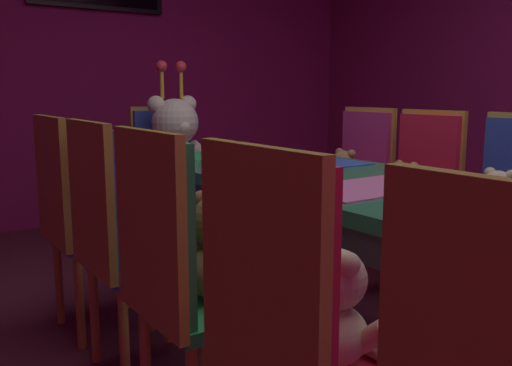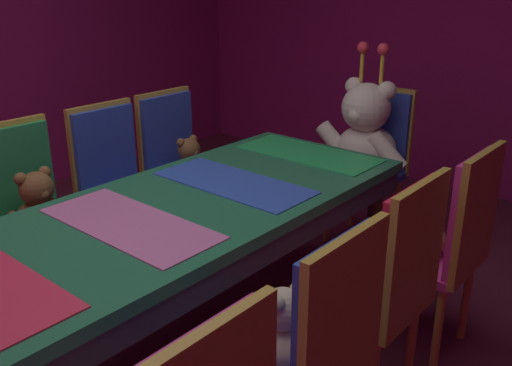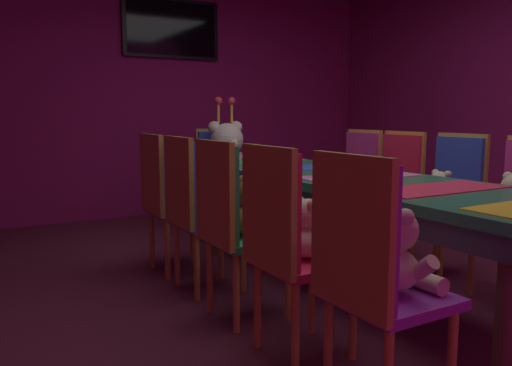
# 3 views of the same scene
# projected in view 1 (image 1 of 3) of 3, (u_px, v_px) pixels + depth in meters

# --- Properties ---
(wall_back) EXTENTS (5.20, 0.12, 2.80)m
(wall_back) POSITION_uv_depth(u_px,v_px,m) (96.00, 52.00, 4.53)
(wall_back) COLOR #8C1959
(wall_back) RESTS_ON ground_plane
(banquet_table) EXTENTS (0.90, 2.79, 0.75)m
(banquet_table) POSITION_uv_depth(u_px,v_px,m) (390.00, 207.00, 2.07)
(banquet_table) COLOR #26724C
(banquet_table) RESTS_ON ground_plane
(chair_left_1) EXTENTS (0.42, 0.41, 0.98)m
(chair_left_1) POSITION_uv_depth(u_px,v_px,m) (288.00, 323.00, 1.18)
(chair_left_1) COLOR red
(chair_left_1) RESTS_ON ground_plane
(teddy_left_1) EXTENTS (0.23, 0.30, 0.29)m
(teddy_left_1) POSITION_uv_depth(u_px,v_px,m) (337.00, 314.00, 1.26)
(teddy_left_1) COLOR beige
(teddy_left_1) RESTS_ON chair_left_1
(chair_left_2) EXTENTS (0.42, 0.41, 0.98)m
(chair_left_2) POSITION_uv_depth(u_px,v_px,m) (175.00, 262.00, 1.60)
(chair_left_2) COLOR #268C4C
(chair_left_2) RESTS_ON ground_plane
(teddy_left_2) EXTENTS (0.27, 0.35, 0.33)m
(teddy_left_2) POSITION_uv_depth(u_px,v_px,m) (218.00, 253.00, 1.68)
(teddy_left_2) COLOR brown
(teddy_left_2) RESTS_ON chair_left_2
(chair_left_3) EXTENTS (0.42, 0.41, 0.98)m
(chair_left_3) POSITION_uv_depth(u_px,v_px,m) (113.00, 226.00, 2.03)
(chair_left_3) COLOR #2D47B2
(chair_left_3) RESTS_ON ground_plane
(chair_left_4) EXTENTS (0.42, 0.41, 0.98)m
(chair_left_4) POSITION_uv_depth(u_px,v_px,m) (72.00, 205.00, 2.40)
(chair_left_4) COLOR #2D47B2
(chair_left_4) RESTS_ON ground_plane
(teddy_left_4) EXTENTS (0.22, 0.29, 0.27)m
(teddy_left_4) POSITION_uv_depth(u_px,v_px,m) (104.00, 205.00, 2.48)
(teddy_left_4) COLOR brown
(teddy_left_4) RESTS_ON chair_left_4
(teddy_right_2) EXTENTS (0.23, 0.30, 0.28)m
(teddy_right_2) POSITION_uv_depth(u_px,v_px,m) (496.00, 204.00, 2.51)
(teddy_right_2) COLOR beige
(teddy_right_2) RESTS_ON chair_right_2
(chair_right_3) EXTENTS (0.42, 0.41, 0.98)m
(chair_right_3) POSITION_uv_depth(u_px,v_px,m) (421.00, 182.00, 2.99)
(chair_right_3) COLOR red
(chair_right_3) RESTS_ON ground_plane
(teddy_right_3) EXTENTS (0.21, 0.28, 0.26)m
(teddy_right_3) POSITION_uv_depth(u_px,v_px,m) (403.00, 189.00, 2.91)
(teddy_right_3) COLOR #9E7247
(teddy_right_3) RESTS_ON chair_right_3
(chair_right_4) EXTENTS (0.42, 0.41, 0.98)m
(chair_right_4) POSITION_uv_depth(u_px,v_px,m) (359.00, 171.00, 3.41)
(chair_right_4) COLOR #CC338C
(chair_right_4) RESTS_ON ground_plane
(teddy_right_4) EXTENTS (0.23, 0.30, 0.28)m
(teddy_right_4) POSITION_uv_depth(u_px,v_px,m) (342.00, 175.00, 3.34)
(teddy_right_4) COLOR #9E7247
(teddy_right_4) RESTS_ON chair_right_4
(throne_chair) EXTENTS (0.41, 0.42, 0.98)m
(throne_chair) POSITION_uv_depth(u_px,v_px,m) (165.00, 165.00, 3.65)
(throne_chair) COLOR #2D47B2
(throne_chair) RESTS_ON ground_plane
(king_teddy_bear) EXTENTS (0.63, 0.49, 0.81)m
(king_teddy_bear) POSITION_uv_depth(u_px,v_px,m) (176.00, 149.00, 3.49)
(king_teddy_bear) COLOR silver
(king_teddy_bear) RESTS_ON throne_chair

